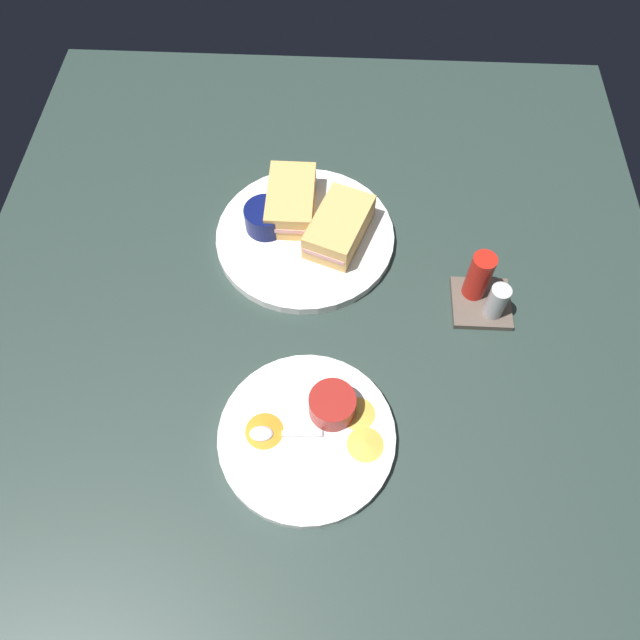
% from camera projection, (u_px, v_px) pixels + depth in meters
% --- Properties ---
extents(ground_plane, '(1.10, 1.10, 0.03)m').
position_uv_depth(ground_plane, '(317.00, 280.00, 0.98)').
color(ground_plane, '#283833').
extents(plate_sandwich_main, '(0.29, 0.29, 0.02)m').
position_uv_depth(plate_sandwich_main, '(305.00, 237.00, 0.99)').
color(plate_sandwich_main, white).
rests_on(plate_sandwich_main, ground_plane).
extents(sandwich_half_near, '(0.15, 0.12, 0.05)m').
position_uv_depth(sandwich_half_near, '(339.00, 227.00, 0.96)').
color(sandwich_half_near, tan).
rests_on(sandwich_half_near, plate_sandwich_main).
extents(sandwich_half_far, '(0.13, 0.08, 0.05)m').
position_uv_depth(sandwich_half_far, '(291.00, 201.00, 0.99)').
color(sandwich_half_far, tan).
rests_on(sandwich_half_far, plate_sandwich_main).
extents(ramekin_dark_sauce, '(0.07, 0.07, 0.04)m').
position_uv_depth(ramekin_dark_sauce, '(266.00, 217.00, 0.98)').
color(ramekin_dark_sauce, '#0C144C').
rests_on(ramekin_dark_sauce, plate_sandwich_main).
extents(spoon_by_dark_ramekin, '(0.02, 0.10, 0.01)m').
position_uv_depth(spoon_by_dark_ramekin, '(300.00, 225.00, 0.99)').
color(spoon_by_dark_ramekin, silver).
rests_on(spoon_by_dark_ramekin, plate_sandwich_main).
extents(plate_chips_companion, '(0.24, 0.24, 0.02)m').
position_uv_depth(plate_chips_companion, '(309.00, 436.00, 0.82)').
color(plate_chips_companion, white).
rests_on(plate_chips_companion, ground_plane).
extents(ramekin_light_gravy, '(0.06, 0.06, 0.04)m').
position_uv_depth(ramekin_light_gravy, '(332.00, 405.00, 0.81)').
color(ramekin_light_gravy, maroon).
rests_on(ramekin_light_gravy, plate_chips_companion).
extents(spoon_by_gravy_ramekin, '(0.02, 0.10, 0.01)m').
position_uv_depth(spoon_by_gravy_ramekin, '(271.00, 434.00, 0.81)').
color(spoon_by_gravy_ramekin, silver).
rests_on(spoon_by_gravy_ramekin, plate_chips_companion).
extents(plantain_chip_scatter, '(0.11, 0.20, 0.01)m').
position_uv_depth(plantain_chip_scatter, '(327.00, 429.00, 0.81)').
color(plantain_chip_scatter, gold).
rests_on(plantain_chip_scatter, plate_chips_companion).
extents(condiment_caddy, '(0.09, 0.09, 0.10)m').
position_uv_depth(condiment_caddy, '(483.00, 291.00, 0.91)').
color(condiment_caddy, brown).
rests_on(condiment_caddy, ground_plane).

